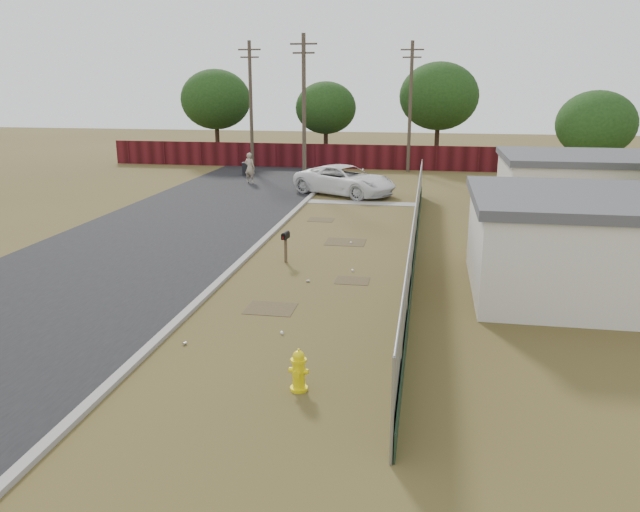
% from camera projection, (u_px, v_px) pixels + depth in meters
% --- Properties ---
extents(ground, '(120.00, 120.00, 0.00)m').
position_uv_depth(ground, '(326.00, 262.00, 22.54)').
color(ground, brown).
rests_on(ground, ground).
extents(street, '(15.10, 60.00, 0.12)m').
position_uv_depth(street, '(220.00, 211.00, 31.29)').
color(street, black).
rests_on(street, ground).
extents(chainlink_fence, '(0.10, 27.06, 2.02)m').
position_uv_depth(chainlink_fence, '(415.00, 238.00, 22.78)').
color(chainlink_fence, gray).
rests_on(chainlink_fence, ground).
extents(privacy_fence, '(30.00, 0.12, 1.80)m').
position_uv_depth(privacy_fence, '(302.00, 156.00, 47.00)').
color(privacy_fence, '#4E1015').
rests_on(privacy_fence, ground).
extents(utility_poles, '(12.60, 8.24, 9.00)m').
position_uv_depth(utility_poles, '(323.00, 106.00, 41.47)').
color(utility_poles, '#493D30').
rests_on(utility_poles, ground).
extents(houses, '(9.30, 17.24, 3.10)m').
position_uv_depth(houses, '(594.00, 212.00, 23.47)').
color(houses, beige).
rests_on(houses, ground).
extents(horizon_trees, '(33.32, 31.94, 7.78)m').
position_uv_depth(horizon_trees, '(393.00, 106.00, 43.48)').
color(horizon_trees, black).
rests_on(horizon_trees, ground).
extents(fire_hydrant, '(0.43, 0.43, 0.94)m').
position_uv_depth(fire_hydrant, '(299.00, 371.00, 13.10)').
color(fire_hydrant, yellow).
rests_on(fire_hydrant, ground).
extents(mailbox, '(0.23, 0.50, 1.14)m').
position_uv_depth(mailbox, '(286.00, 238.00, 22.28)').
color(mailbox, brown).
rests_on(mailbox, ground).
extents(pickup_truck, '(6.63, 5.33, 1.68)m').
position_uv_depth(pickup_truck, '(345.00, 180.00, 35.75)').
color(pickup_truck, white).
rests_on(pickup_truck, ground).
extents(pedestrian, '(0.80, 0.63, 1.94)m').
position_uv_depth(pedestrian, '(250.00, 168.00, 39.84)').
color(pedestrian, tan).
rests_on(pedestrian, ground).
extents(trash_bin, '(0.67, 0.66, 0.91)m').
position_uv_depth(trash_bin, '(247.00, 169.00, 43.12)').
color(trash_bin, black).
rests_on(trash_bin, ground).
extents(scattered_litter, '(3.45, 10.78, 0.07)m').
position_uv_depth(scattered_litter, '(305.00, 287.00, 19.68)').
color(scattered_litter, silver).
rests_on(scattered_litter, ground).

